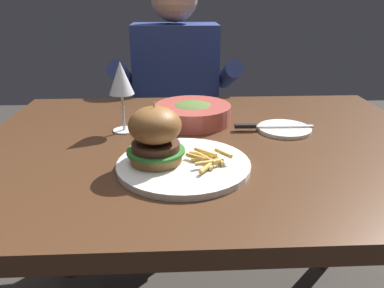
% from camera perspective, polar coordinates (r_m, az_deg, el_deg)
% --- Properties ---
extents(dining_table, '(1.20, 0.89, 0.74)m').
position_cam_1_polar(dining_table, '(1.01, 2.70, -4.34)').
color(dining_table, '#472B19').
rests_on(dining_table, ground).
extents(main_plate, '(0.29, 0.29, 0.01)m').
position_cam_1_polar(main_plate, '(0.82, -1.29, -3.20)').
color(main_plate, white).
rests_on(main_plate, dining_table).
extents(burger_sandwich, '(0.13, 0.13, 0.13)m').
position_cam_1_polar(burger_sandwich, '(0.80, -5.62, 1.40)').
color(burger_sandwich, '#9E6B38').
rests_on(burger_sandwich, main_plate).
extents(fries_pile, '(0.10, 0.11, 0.02)m').
position_cam_1_polar(fries_pile, '(0.81, 2.45, -2.27)').
color(fries_pile, gold).
rests_on(fries_pile, main_plate).
extents(wine_glass, '(0.07, 0.07, 0.19)m').
position_cam_1_polar(wine_glass, '(1.02, -10.77, 9.50)').
color(wine_glass, silver).
rests_on(wine_glass, dining_table).
extents(bread_plate, '(0.15, 0.15, 0.01)m').
position_cam_1_polar(bread_plate, '(1.08, 13.90, 2.24)').
color(bread_plate, white).
rests_on(bread_plate, dining_table).
extents(table_knife, '(0.22, 0.02, 0.01)m').
position_cam_1_polar(table_knife, '(1.06, 11.29, 2.67)').
color(table_knife, silver).
rests_on(table_knife, bread_plate).
extents(soup_bowl, '(0.22, 0.22, 0.06)m').
position_cam_1_polar(soup_bowl, '(1.11, 0.11, 4.78)').
color(soup_bowl, '#B24C42').
rests_on(soup_bowl, dining_table).
extents(diner_person, '(0.51, 0.36, 1.18)m').
position_cam_1_polar(diner_person, '(1.71, -2.40, 3.75)').
color(diner_person, '#282833').
rests_on(diner_person, ground).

